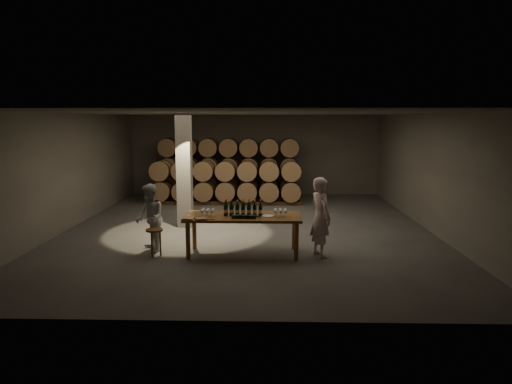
{
  "coord_description": "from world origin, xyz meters",
  "views": [
    {
      "loc": [
        0.56,
        -12.53,
        3.04
      ],
      "look_at": [
        0.24,
        -0.41,
        1.1
      ],
      "focal_mm": 32.0,
      "sensor_mm": 36.0,
      "label": 1
    }
  ],
  "objects_px": {
    "notebook_near": "(201,219)",
    "tasting_table": "(243,220)",
    "bottle_cluster": "(243,210)",
    "person_man": "(321,217)",
    "person_woman": "(150,218)",
    "stool": "(154,234)",
    "plate": "(268,216)"
  },
  "relations": [
    {
      "from": "tasting_table",
      "to": "person_man",
      "type": "bearing_deg",
      "value": -2.98
    },
    {
      "from": "tasting_table",
      "to": "bottle_cluster",
      "type": "distance_m",
      "value": 0.23
    },
    {
      "from": "notebook_near",
      "to": "plate",
      "type": "bearing_deg",
      "value": -2.4
    },
    {
      "from": "notebook_near",
      "to": "tasting_table",
      "type": "bearing_deg",
      "value": 10.32
    },
    {
      "from": "person_man",
      "to": "bottle_cluster",
      "type": "bearing_deg",
      "value": 61.63
    },
    {
      "from": "bottle_cluster",
      "to": "stool",
      "type": "bearing_deg",
      "value": -173.02
    },
    {
      "from": "bottle_cluster",
      "to": "plate",
      "type": "bearing_deg",
      "value": -10.94
    },
    {
      "from": "stool",
      "to": "person_woman",
      "type": "bearing_deg",
      "value": 115.87
    },
    {
      "from": "tasting_table",
      "to": "bottle_cluster",
      "type": "height_order",
      "value": "bottle_cluster"
    },
    {
      "from": "plate",
      "to": "notebook_near",
      "type": "xyz_separation_m",
      "value": [
        -1.44,
        -0.35,
        0.01
      ]
    },
    {
      "from": "bottle_cluster",
      "to": "notebook_near",
      "type": "height_order",
      "value": "bottle_cluster"
    },
    {
      "from": "tasting_table",
      "to": "notebook_near",
      "type": "relative_size",
      "value": 10.22
    },
    {
      "from": "notebook_near",
      "to": "stool",
      "type": "relative_size",
      "value": 0.41
    },
    {
      "from": "notebook_near",
      "to": "person_woman",
      "type": "distance_m",
      "value": 1.42
    },
    {
      "from": "stool",
      "to": "person_woman",
      "type": "xyz_separation_m",
      "value": [
        -0.19,
        0.4,
        0.28
      ]
    },
    {
      "from": "notebook_near",
      "to": "person_man",
      "type": "distance_m",
      "value": 2.63
    },
    {
      "from": "bottle_cluster",
      "to": "stool",
      "type": "height_order",
      "value": "bottle_cluster"
    },
    {
      "from": "tasting_table",
      "to": "plate",
      "type": "bearing_deg",
      "value": -8.87
    },
    {
      "from": "bottle_cluster",
      "to": "stool",
      "type": "distance_m",
      "value": 2.05
    },
    {
      "from": "tasting_table",
      "to": "plate",
      "type": "relative_size",
      "value": 9.61
    },
    {
      "from": "stool",
      "to": "person_man",
      "type": "bearing_deg",
      "value": 2.03
    },
    {
      "from": "tasting_table",
      "to": "person_woman",
      "type": "bearing_deg",
      "value": 175.37
    },
    {
      "from": "plate",
      "to": "notebook_near",
      "type": "height_order",
      "value": "notebook_near"
    },
    {
      "from": "person_man",
      "to": "tasting_table",
      "type": "bearing_deg",
      "value": 62.31
    },
    {
      "from": "bottle_cluster",
      "to": "stool",
      "type": "relative_size",
      "value": 1.39
    },
    {
      "from": "bottle_cluster",
      "to": "person_man",
      "type": "height_order",
      "value": "person_man"
    },
    {
      "from": "plate",
      "to": "notebook_near",
      "type": "relative_size",
      "value": 1.06
    },
    {
      "from": "plate",
      "to": "notebook_near",
      "type": "bearing_deg",
      "value": -166.51
    },
    {
      "from": "bottle_cluster",
      "to": "person_woman",
      "type": "bearing_deg",
      "value": 175.91
    },
    {
      "from": "tasting_table",
      "to": "person_man",
      "type": "height_order",
      "value": "person_man"
    },
    {
      "from": "person_man",
      "to": "plate",
      "type": "bearing_deg",
      "value": 65.17
    },
    {
      "from": "person_woman",
      "to": "stool",
      "type": "bearing_deg",
      "value": -0.96
    }
  ]
}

